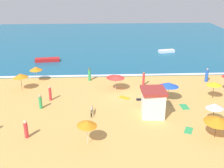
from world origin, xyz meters
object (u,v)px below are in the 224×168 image
object	(u,v)px
beach_umbrella_0	(116,77)
beach_umbrella_3	(20,76)
beachgoer_1	(26,130)
beachgoer_3	(207,75)
beachgoer_2	(40,102)
beachgoer_5	(50,93)
beach_umbrella_4	(215,106)
beach_umbrella_6	(217,120)
beachgoer_6	(144,79)
beach_umbrella_2	(87,123)
lifeguard_cabana	(153,102)
beach_umbrella_7	(214,84)
parked_bicycle	(92,111)
small_boat_1	(166,51)
beachgoer_0	(89,75)
small_boat_0	(47,60)
beach_umbrella_1	(169,84)
beach_umbrella_5	(36,69)

from	to	relation	value
beach_umbrella_0	beach_umbrella_3	bearing A→B (deg)	176.71
beach_umbrella_0	beachgoer_1	bearing A→B (deg)	-129.37
beachgoer_3	beachgoer_1	bearing A→B (deg)	-148.64
beach_umbrella_3	beachgoer_2	xyz separation A→B (m)	(3.29, -5.20, -1.09)
beachgoer_5	beach_umbrella_4	bearing A→B (deg)	-19.75
beach_umbrella_0	beach_umbrella_6	world-z (taller)	beach_umbrella_6
beachgoer_3	beachgoer_6	size ratio (longest dim) A/B	1.02
beach_umbrella_2	beachgoer_3	xyz separation A→B (m)	(15.11, 13.60, -1.07)
lifeguard_cabana	beachgoer_5	xyz separation A→B (m)	(-10.75, 4.00, -0.59)
beachgoer_1	beach_umbrella_7	bearing A→B (deg)	20.51
beach_umbrella_4	parked_bicycle	distance (m)	11.82
beach_umbrella_2	beach_umbrella_6	distance (m)	10.94
beachgoer_6	beachgoer_3	bearing A→B (deg)	6.17
beach_umbrella_4	beachgoer_1	bearing A→B (deg)	-174.22
beach_umbrella_3	beachgoer_6	world-z (taller)	beach_umbrella_3
beach_umbrella_0	beachgoer_3	size ratio (longest dim) A/B	1.32
beach_umbrella_3	small_boat_1	world-z (taller)	beach_umbrella_3
beach_umbrella_4	beachgoer_0	bearing A→B (deg)	135.40
beach_umbrella_7	small_boat_0	distance (m)	25.98
beachgoer_1	small_boat_1	size ratio (longest dim) A/B	0.55
beach_umbrella_6	beachgoer_6	xyz separation A→B (m)	(-4.30, 12.32, -0.88)
beach_umbrella_6	beach_umbrella_7	size ratio (longest dim) A/B	1.28
beach_umbrella_1	beach_umbrella_7	distance (m)	5.21
beachgoer_2	small_boat_1	xyz separation A→B (m)	(18.35, 21.28, -0.42)
beachgoer_2	small_boat_1	bearing A→B (deg)	49.24
beach_umbrella_2	beachgoer_0	size ratio (longest dim) A/B	1.32
beach_umbrella_0	small_boat_0	bearing A→B (deg)	130.34
beachgoer_2	beachgoer_6	bearing A→B (deg)	26.88
beach_umbrella_1	beachgoer_2	world-z (taller)	beach_umbrella_1
beach_umbrella_7	beachgoer_3	bearing A→B (deg)	76.61
beach_umbrella_0	beachgoer_2	distance (m)	9.37
beachgoer_3	small_boat_0	size ratio (longest dim) A/B	0.47
beach_umbrella_7	beach_umbrella_4	bearing A→B (deg)	-111.49
beach_umbrella_1	beach_umbrella_0	bearing A→B (deg)	151.06
beach_umbrella_1	beachgoer_3	distance (m)	8.54
beach_umbrella_3	beach_umbrella_4	distance (m)	22.08
lifeguard_cabana	small_boat_1	world-z (taller)	lifeguard_cabana
beach_umbrella_4	small_boat_1	xyz separation A→B (m)	(1.48, 25.11, -1.45)
beach_umbrella_3	beach_umbrella_5	size ratio (longest dim) A/B	1.23
beach_umbrella_2	beach_umbrella_4	world-z (taller)	beach_umbrella_2
beach_umbrella_1	beachgoer_2	bearing A→B (deg)	-174.20
lifeguard_cabana	beachgoer_2	size ratio (longest dim) A/B	1.78
beach_umbrella_3	parked_bicycle	size ratio (longest dim) A/B	1.36
beach_umbrella_4	beachgoer_0	distance (m)	16.84
beach_umbrella_0	beach_umbrella_1	xyz separation A→B (m)	(5.67, -3.14, 0.13)
beachgoer_5	small_boat_1	size ratio (longest dim) A/B	0.57
beachgoer_2	beach_umbrella_4	bearing A→B (deg)	-12.79
beach_umbrella_0	parked_bicycle	bearing A→B (deg)	-114.57
small_boat_0	beach_umbrella_3	bearing A→B (deg)	-95.73
beach_umbrella_1	beach_umbrella_4	world-z (taller)	beach_umbrella_1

